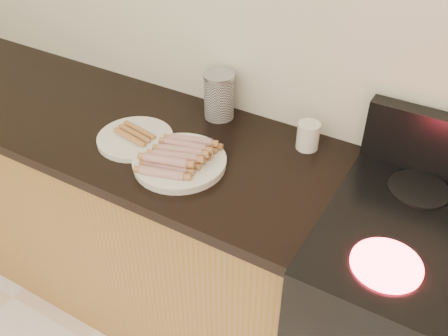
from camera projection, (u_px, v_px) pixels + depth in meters
The scene contains 11 objects.
wall_back at pixel (265, 9), 1.60m from camera, with size 4.00×0.04×2.60m, color silver.
cabinet_base at pixel (82, 196), 2.20m from camera, with size 2.20×0.59×0.86m, color olive.
counter_slab at pixel (61, 108), 1.92m from camera, with size 2.20×0.62×0.04m, color black.
burner_near_left at pixel (386, 265), 1.25m from camera, with size 0.18×0.18×0.01m, color #FF1E2D.
burner_far_left at pixel (419, 189), 1.48m from camera, with size 0.18×0.18×0.01m, color black.
main_plate at pixel (180, 163), 1.60m from camera, with size 0.30×0.30×0.02m, color white.
side_plate at pixel (135, 138), 1.71m from camera, with size 0.26×0.26×0.02m, color silver.
hotdog_pile at pixel (179, 154), 1.57m from camera, with size 0.14×0.25×0.06m.
plain_sausages at pixel (135, 134), 1.69m from camera, with size 0.14×0.10×0.02m.
canister at pixel (219, 96), 1.79m from camera, with size 0.11×0.11×0.17m.
mug at pixel (308, 136), 1.65m from camera, with size 0.08×0.08×0.09m, color silver.
Camera 1 is at (0.68, 0.57, 1.87)m, focal length 40.00 mm.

